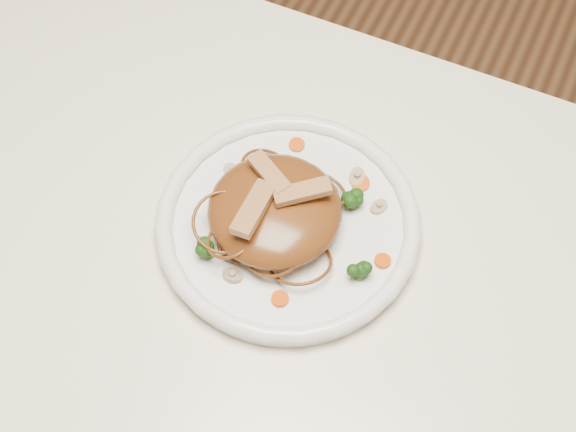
% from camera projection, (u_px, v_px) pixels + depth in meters
% --- Properties ---
extents(table, '(1.20, 0.80, 0.75)m').
position_uv_depth(table, '(289.00, 337.00, 1.00)').
color(table, '#EFE2CA').
rests_on(table, ground).
extents(plate, '(0.36, 0.36, 0.02)m').
position_uv_depth(plate, '(288.00, 226.00, 0.95)').
color(plate, white).
rests_on(plate, table).
extents(noodle_mound, '(0.18, 0.18, 0.05)m').
position_uv_depth(noodle_mound, '(275.00, 210.00, 0.92)').
color(noodle_mound, brown).
rests_on(noodle_mound, plate).
extents(chicken_a, '(0.06, 0.05, 0.01)m').
position_uv_depth(chicken_a, '(302.00, 192.00, 0.89)').
color(chicken_a, tan).
rests_on(chicken_a, noodle_mound).
extents(chicken_b, '(0.06, 0.05, 0.01)m').
position_uv_depth(chicken_b, '(269.00, 173.00, 0.91)').
color(chicken_b, tan).
rests_on(chicken_b, noodle_mound).
extents(chicken_c, '(0.02, 0.07, 0.01)m').
position_uv_depth(chicken_c, '(254.00, 209.00, 0.88)').
color(chicken_c, tan).
rests_on(chicken_c, noodle_mound).
extents(broccoli_0, '(0.03, 0.03, 0.03)m').
position_uv_depth(broccoli_0, '(353.00, 198.00, 0.94)').
color(broccoli_0, '#1F470E').
rests_on(broccoli_0, plate).
extents(broccoli_1, '(0.02, 0.02, 0.03)m').
position_uv_depth(broccoli_1, '(237.00, 183.00, 0.96)').
color(broccoli_1, '#1F470E').
rests_on(broccoli_1, plate).
extents(broccoli_2, '(0.03, 0.03, 0.03)m').
position_uv_depth(broccoli_2, '(208.00, 247.00, 0.91)').
color(broccoli_2, '#1F470E').
rests_on(broccoli_2, plate).
extents(broccoli_3, '(0.04, 0.04, 0.03)m').
position_uv_depth(broccoli_3, '(361.00, 269.00, 0.90)').
color(broccoli_3, '#1F470E').
rests_on(broccoli_3, plate).
extents(carrot_0, '(0.03, 0.03, 0.00)m').
position_uv_depth(carrot_0, '(361.00, 183.00, 0.97)').
color(carrot_0, '#CC5107').
rests_on(carrot_0, plate).
extents(carrot_1, '(0.02, 0.02, 0.00)m').
position_uv_depth(carrot_1, '(218.00, 211.00, 0.95)').
color(carrot_1, '#CC5107').
rests_on(carrot_1, plate).
extents(carrot_2, '(0.02, 0.02, 0.00)m').
position_uv_depth(carrot_2, '(383.00, 261.00, 0.92)').
color(carrot_2, '#CC5107').
rests_on(carrot_2, plate).
extents(carrot_3, '(0.02, 0.02, 0.00)m').
position_uv_depth(carrot_3, '(297.00, 145.00, 1.00)').
color(carrot_3, '#CC5107').
rests_on(carrot_3, plate).
extents(carrot_4, '(0.03, 0.03, 0.00)m').
position_uv_depth(carrot_4, '(280.00, 299.00, 0.89)').
color(carrot_4, '#CC5107').
rests_on(carrot_4, plate).
extents(mushroom_0, '(0.02, 0.02, 0.01)m').
position_uv_depth(mushroom_0, '(232.00, 276.00, 0.91)').
color(mushroom_0, tan).
rests_on(mushroom_0, plate).
extents(mushroom_1, '(0.03, 0.03, 0.01)m').
position_uv_depth(mushroom_1, '(379.00, 207.00, 0.95)').
color(mushroom_1, tan).
rests_on(mushroom_1, plate).
extents(mushroom_2, '(0.03, 0.03, 0.01)m').
position_uv_depth(mushroom_2, '(232.00, 171.00, 0.98)').
color(mushroom_2, tan).
rests_on(mushroom_2, plate).
extents(mushroom_3, '(0.03, 0.03, 0.01)m').
position_uv_depth(mushroom_3, '(357.00, 177.00, 0.97)').
color(mushroom_3, tan).
rests_on(mushroom_3, plate).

